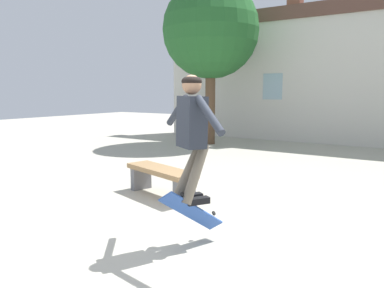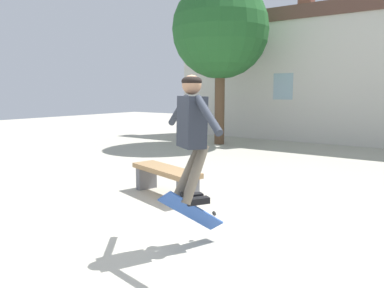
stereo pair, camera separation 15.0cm
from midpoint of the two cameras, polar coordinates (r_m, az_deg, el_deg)
name	(u,v)px [view 1 (the left image)]	position (r m, az deg, el deg)	size (l,w,h in m)	color
ground_plane	(180,242)	(4.47, -2.89, -14.68)	(40.00, 40.00, 0.00)	#B2AD9E
building_backdrop	(350,71)	(13.02, 22.60, 10.29)	(14.16, 0.52, 5.63)	beige
tree_left	(211,31)	(12.45, 2.50, 16.88)	(3.08, 3.08, 5.21)	brown
park_bench	(161,176)	(6.21, -5.44, -4.90)	(1.52, 0.82, 0.48)	#99754C
skater	(192,128)	(4.05, -1.04, 2.49)	(1.17, 0.76, 1.40)	#282D38
skateboard_flipping	(192,212)	(4.22, -1.04, -10.25)	(0.41, 0.72, 0.61)	#2D519E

